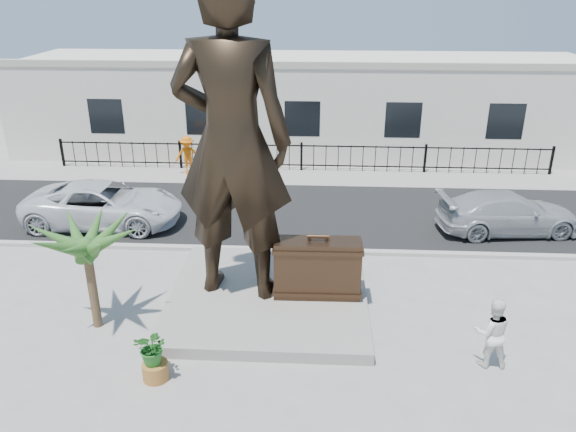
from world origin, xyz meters
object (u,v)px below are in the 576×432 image
(suitcase, at_px, (317,268))
(car_white, at_px, (104,204))
(statue, at_px, (232,142))
(tourist, at_px, (492,332))

(suitcase, xyz_separation_m, car_white, (-7.48, 4.90, -0.33))
(statue, xyz_separation_m, car_white, (-5.34, 4.69, -3.61))
(statue, relative_size, tourist, 4.86)
(suitcase, distance_m, car_white, 8.95)
(statue, xyz_separation_m, suitcase, (2.14, -0.20, -3.29))
(suitcase, bearing_deg, car_white, 145.91)
(statue, bearing_deg, suitcase, -177.74)
(statue, distance_m, tourist, 7.39)
(tourist, distance_m, car_white, 13.43)
(tourist, height_order, car_white, tourist)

